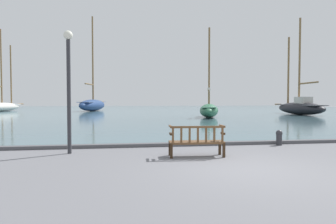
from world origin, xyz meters
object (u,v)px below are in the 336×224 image
Objects in this scene: sailboat_distant_harbor at (300,107)px; mooring_bollard at (279,137)px; sailboat_nearest_starboard at (209,110)px; sailboat_far_port at (93,104)px; sailboat_mid_port at (1,105)px; lamp_post at (69,78)px; park_bench at (197,141)px.

mooring_bollard is (-13.90, -20.66, -0.67)m from sailboat_distant_harbor.
sailboat_distant_harbor is 1.28× the size of sailboat_nearest_starboard.
sailboat_far_port reaches higher than mooring_bollard.
sailboat_distant_harbor is 0.89× the size of sailboat_mid_port.
mooring_bollard is 7.64m from lamp_post.
sailboat_nearest_starboard is (-11.60, -3.66, -0.18)m from sailboat_distant_harbor.
sailboat_nearest_starboard is 2.22× the size of lamp_post.
sailboat_nearest_starboard is at bearing -162.47° from sailboat_distant_harbor.
sailboat_nearest_starboard reaches higher than lamp_post.
sailboat_far_port is 38.00m from mooring_bollard.
sailboat_distant_harbor reaches higher than park_bench.
sailboat_far_port is 1.18× the size of sailboat_mid_port.
mooring_bollard is (23.51, -37.06, -0.68)m from sailboat_mid_port.
mooring_bollard is (3.56, 1.75, -0.16)m from park_bench.
lamp_post reaches higher than mooring_bollard.
park_bench is at bearing -80.04° from sailboat_far_port.
sailboat_distant_harbor is at bearing -33.33° from sailboat_far_port.
sailboat_nearest_starboard is 20.17m from lamp_post.
park_bench is at bearing -62.79° from sailboat_mid_port.
mooring_bollard is (10.29, -36.58, -0.77)m from sailboat_far_port.
park_bench is at bearing -16.28° from lamp_post.
sailboat_nearest_starboard is at bearing 61.33° from lamp_post.
sailboat_nearest_starboard is (5.86, 18.75, 0.34)m from park_bench.
mooring_bollard is (-2.30, -17.00, -0.49)m from sailboat_nearest_starboard.
sailboat_far_port is at bearing 122.75° from sailboat_nearest_starboard.
sailboat_far_port is 3.78× the size of lamp_post.
sailboat_mid_port is at bearing 177.90° from sailboat_far_port.
park_bench is 0.13× the size of sailboat_mid_port.
sailboat_distant_harbor is at bearing 52.07° from park_bench.
park_bench is at bearing -153.78° from mooring_bollard.
park_bench reaches higher than mooring_bollard.
lamp_post is (-9.65, -17.65, 1.52)m from sailboat_nearest_starboard.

